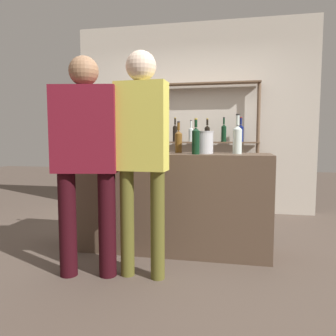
{
  "coord_description": "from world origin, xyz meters",
  "views": [
    {
      "loc": [
        0.64,
        -3.12,
        1.12
      ],
      "look_at": [
        0.0,
        0.0,
        0.82
      ],
      "focal_mm": 35.0,
      "sensor_mm": 36.0,
      "label": 1
    }
  ],
  "objects": [
    {
      "name": "counter_bottle_0",
      "position": [
        0.08,
        0.12,
        1.09
      ],
      "size": [
        0.07,
        0.07,
        0.31
      ],
      "color": "brown",
      "rests_on": "bar_counter"
    },
    {
      "name": "wine_glass",
      "position": [
        -0.44,
        0.06,
        1.09
      ],
      "size": [
        0.08,
        0.08,
        0.16
      ],
      "color": "silver",
      "rests_on": "bar_counter"
    },
    {
      "name": "customer_left",
      "position": [
        -0.51,
        -0.73,
        1.01
      ],
      "size": [
        0.53,
        0.31,
        1.74
      ],
      "rotation": [
        0.0,
        0.0,
        1.75
      ],
      "color": "black",
      "rests_on": "ground_plane"
    },
    {
      "name": "bar_counter",
      "position": [
        0.0,
        0.0,
        0.48
      ],
      "size": [
        1.96,
        0.52,
        0.96
      ],
      "primitive_type": "cube",
      "color": "brown",
      "rests_on": "ground_plane"
    },
    {
      "name": "ground_plane",
      "position": [
        0.0,
        0.0,
        0.0
      ],
      "size": [
        16.0,
        16.0,
        0.0
      ],
      "primitive_type": "plane",
      "color": "brown"
    },
    {
      "name": "counter_bottle_5",
      "position": [
        -0.22,
        -0.16,
        1.1
      ],
      "size": [
        0.07,
        0.07,
        0.35
      ],
      "color": "black",
      "rests_on": "bar_counter"
    },
    {
      "name": "cork_jar",
      "position": [
        -0.31,
        0.06,
        1.05
      ],
      "size": [
        0.12,
        0.12,
        0.16
      ],
      "color": "silver",
      "rests_on": "bar_counter"
    },
    {
      "name": "counter_bottle_2",
      "position": [
        -0.07,
        -0.11,
        1.09
      ],
      "size": [
        0.08,
        0.08,
        0.34
      ],
      "color": "brown",
      "rests_on": "bar_counter"
    },
    {
      "name": "counter_bottle_1",
      "position": [
        -0.69,
        0.0,
        1.08
      ],
      "size": [
        0.08,
        0.08,
        0.32
      ],
      "color": "black",
      "rests_on": "bar_counter"
    },
    {
      "name": "back_shelf",
      "position": [
        0.01,
        1.68,
        1.24
      ],
      "size": [
        1.96,
        0.18,
        1.9
      ],
      "color": "brown",
      "rests_on": "ground_plane"
    },
    {
      "name": "customer_center",
      "position": [
        -0.07,
        -0.67,
        1.07
      ],
      "size": [
        0.41,
        0.23,
        1.78
      ],
      "rotation": [
        0.0,
        0.0,
        1.52
      ],
      "color": "brown",
      "rests_on": "ground_plane"
    },
    {
      "name": "ice_bucket",
      "position": [
        0.35,
        0.01,
        1.07
      ],
      "size": [
        0.18,
        0.18,
        0.21
      ],
      "color": "#B2B2B7",
      "rests_on": "bar_counter"
    },
    {
      "name": "counter_bottle_4",
      "position": [
        0.29,
        -0.14,
        1.09
      ],
      "size": [
        0.07,
        0.07,
        0.33
      ],
      "color": "black",
      "rests_on": "bar_counter"
    },
    {
      "name": "counter_bottle_3",
      "position": [
        0.66,
        0.02,
        1.11
      ],
      "size": [
        0.08,
        0.08,
        0.37
      ],
      "color": "silver",
      "rests_on": "bar_counter"
    },
    {
      "name": "back_wall",
      "position": [
        0.0,
        1.86,
        1.4
      ],
      "size": [
        3.56,
        0.12,
        2.8
      ],
      "primitive_type": "cube",
      "color": "beige",
      "rests_on": "ground_plane"
    }
  ]
}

